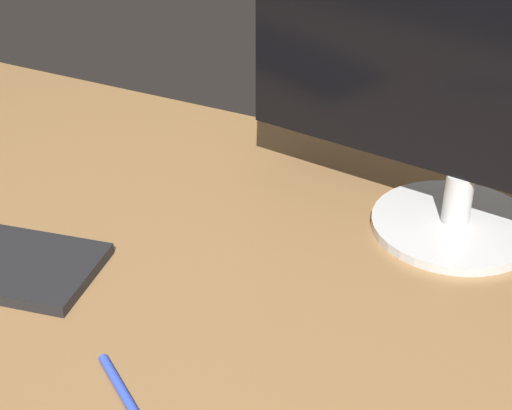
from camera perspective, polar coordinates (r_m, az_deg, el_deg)
name	(u,v)px	position (r cm, az deg, el deg)	size (l,w,h in cm)	color
desk	(202,285)	(98.73, -3.69, -5.45)	(140.00, 84.00, 2.00)	olive
monitor	(474,85)	(100.68, 14.57, 7.86)	(58.92, 20.91, 37.04)	silver
pen	(128,402)	(82.80, -8.65, -13.07)	(0.95, 0.95, 14.31)	blue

